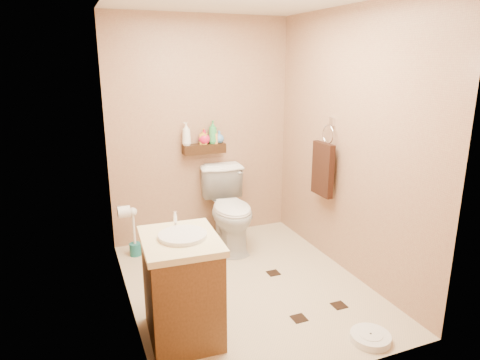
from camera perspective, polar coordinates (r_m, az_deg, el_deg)
name	(u,v)px	position (r m, az deg, el deg)	size (l,w,h in m)	color
ground	(246,284)	(3.94, 0.76, -13.75)	(2.50, 2.50, 0.00)	tan
wall_back	(201,131)	(4.67, -5.16, 6.54)	(2.00, 0.04, 2.40)	tan
wall_front	(333,197)	(2.45, 12.25, -2.24)	(2.00, 0.04, 2.40)	tan
wall_left	(121,164)	(3.27, -15.57, 2.05)	(0.04, 2.50, 2.40)	tan
wall_right	(348,145)	(4.00, 14.20, 4.58)	(0.04, 2.50, 2.40)	tan
wall_shelf	(204,149)	(4.63, -4.81, 4.19)	(0.46, 0.14, 0.10)	#37200F
floor_accents	(248,287)	(3.90, 1.11, -14.02)	(1.31, 1.30, 0.01)	black
toilet	(230,209)	(4.53, -1.36, -3.91)	(0.47, 0.82, 0.84)	white
vanity	(182,286)	(3.14, -7.72, -13.86)	(0.55, 0.66, 0.89)	brown
bathroom_scale	(370,337)	(3.39, 17.00, -19.42)	(0.38, 0.38, 0.06)	white
toilet_brush	(135,239)	(4.53, -13.86, -7.62)	(0.12, 0.12, 0.52)	#1B686C
towel_ring	(323,167)	(4.21, 11.03, 1.75)	(0.12, 0.30, 0.76)	silver
toilet_paper	(124,212)	(4.06, -15.23, -4.11)	(0.12, 0.11, 0.12)	white
bottle_a	(186,134)	(4.54, -7.16, 6.12)	(0.09, 0.09, 0.24)	white
bottle_b	(204,136)	(4.60, -4.87, 5.83)	(0.08, 0.08, 0.17)	gold
bottle_c	(204,137)	(4.60, -4.79, 5.78)	(0.12, 0.12, 0.16)	#DD1A44
bottle_d	(213,132)	(4.63, -3.64, 6.40)	(0.10, 0.10, 0.25)	green
bottle_e	(214,136)	(4.64, -3.42, 5.92)	(0.07, 0.08, 0.16)	#F3A551
bottle_f	(219,137)	(4.66, -2.80, 5.78)	(0.10, 0.10, 0.13)	#4E85C3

